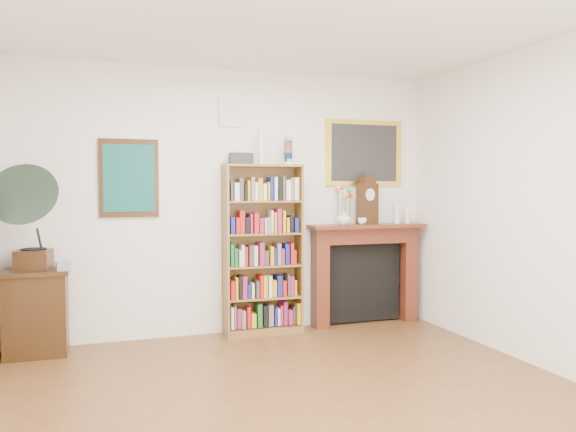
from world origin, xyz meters
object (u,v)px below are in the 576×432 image
object	(u,v)px
side_cabinet	(36,312)
bottle_right	(407,215)
cd_stack	(63,266)
bottle_left	(397,213)
gramophone	(31,211)
fireplace	(364,265)
flower_vase	(344,218)
bookshelf	(263,240)
teacup	(362,221)
mantel_clock	(367,201)

from	to	relation	value
side_cabinet	bottle_right	size ratio (longest dim) A/B	4.00
cd_stack	bottle_left	size ratio (longest dim) A/B	0.50
bottle_left	bottle_right	distance (m)	0.14
cd_stack	gramophone	bearing A→B (deg)	178.06
side_cabinet	bottle_left	distance (m)	3.91
fireplace	flower_vase	size ratio (longest dim) A/B	8.41
bookshelf	flower_vase	distance (m)	0.95
gramophone	fireplace	bearing A→B (deg)	12.65
teacup	mantel_clock	bearing A→B (deg)	30.03
flower_vase	bottle_right	xyz separation A→B (m)	(0.81, 0.02, 0.02)
bookshelf	fireplace	xyz separation A→B (m)	(1.22, 0.07, -0.33)
flower_vase	teacup	xyz separation A→B (m)	(0.22, -0.02, -0.04)
bottle_left	bookshelf	bearing A→B (deg)	-179.83
bookshelf	teacup	distance (m)	1.16
side_cabinet	cd_stack	world-z (taller)	cd_stack
side_cabinet	flower_vase	xyz separation A→B (m)	(3.13, 0.05, 0.82)
flower_vase	cd_stack	bearing A→B (deg)	-176.35
gramophone	mantel_clock	size ratio (longest dim) A/B	1.81
mantel_clock	bottle_right	distance (m)	0.53
side_cabinet	bottle_right	world-z (taller)	bottle_right
side_cabinet	gramophone	distance (m)	0.95
mantel_clock	teacup	xyz separation A→B (m)	(-0.09, -0.05, -0.22)
bottle_left	bottle_right	xyz separation A→B (m)	(0.14, 0.00, -0.02)
bottle_left	gramophone	bearing A→B (deg)	-177.13
side_cabinet	teacup	distance (m)	3.44
bottle_right	cd_stack	bearing A→B (deg)	-176.88
bottle_right	bookshelf	bearing A→B (deg)	-179.82
gramophone	flower_vase	size ratio (longest dim) A/B	5.97
gramophone	cd_stack	size ratio (longest dim) A/B	8.04
fireplace	cd_stack	bearing A→B (deg)	-174.35
side_cabinet	bottle_left	size ratio (longest dim) A/B	3.33
bottle_left	bottle_right	bearing A→B (deg)	0.40
cd_stack	bottle_left	distance (m)	3.59
cd_stack	bottle_left	world-z (taller)	bottle_left
side_cabinet	fireplace	xyz separation A→B (m)	(3.43, 0.13, 0.27)
flower_vase	bookshelf	bearing A→B (deg)	179.28
side_cabinet	fireplace	bearing A→B (deg)	3.15
side_cabinet	flower_vase	distance (m)	3.24
teacup	bottle_left	distance (m)	0.46
gramophone	teacup	bearing A→B (deg)	11.12
gramophone	bottle_left	xyz separation A→B (m)	(3.83, 0.19, -0.08)
fireplace	mantel_clock	size ratio (longest dim) A/B	2.55
flower_vase	teacup	world-z (taller)	flower_vase
fireplace	bottle_left	size ratio (longest dim) A/B	5.66
bookshelf	side_cabinet	world-z (taller)	bookshelf
side_cabinet	gramophone	xyz separation A→B (m)	(-0.01, -0.12, 0.94)
mantel_clock	flower_vase	distance (m)	0.36
flower_vase	gramophone	bearing A→B (deg)	-176.81
gramophone	teacup	world-z (taller)	gramophone
flower_vase	teacup	bearing A→B (deg)	-4.16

